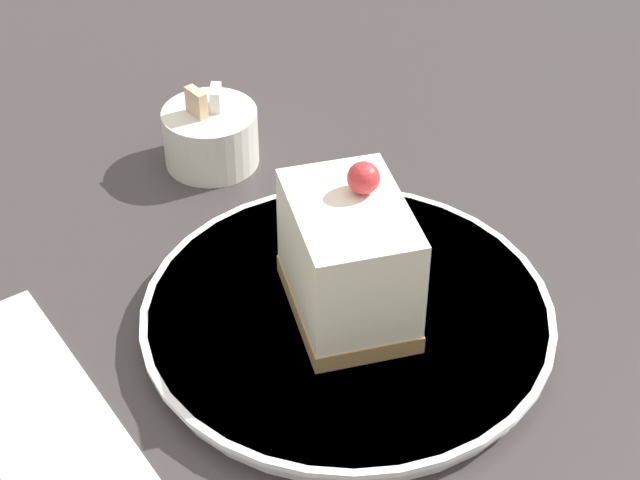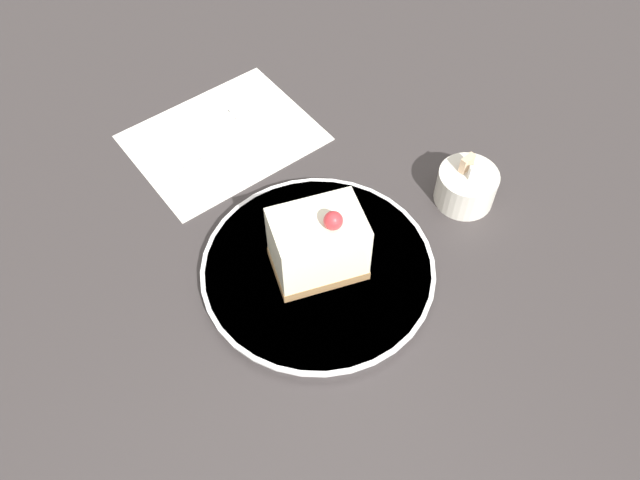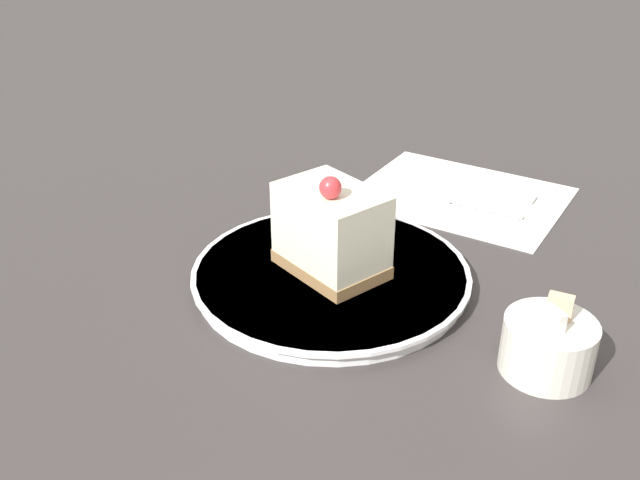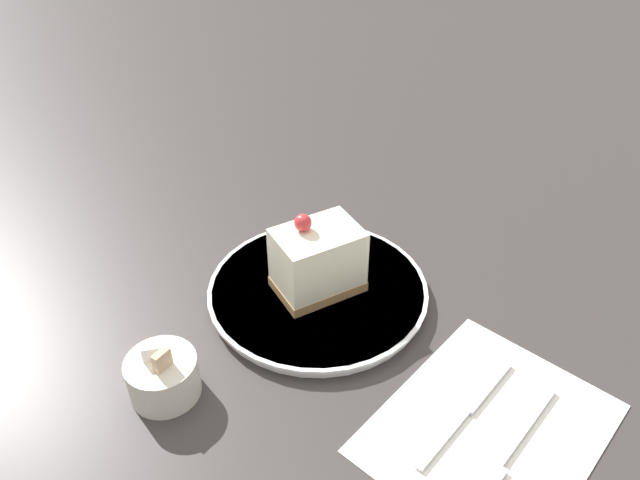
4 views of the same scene
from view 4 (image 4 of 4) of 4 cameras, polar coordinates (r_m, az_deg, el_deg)
ground_plane at (r=0.80m, az=0.42°, el=-4.90°), size 4.00×4.00×0.00m
plate at (r=0.79m, az=-0.15°, el=-4.76°), size 0.28×0.28×0.02m
cake_slice at (r=0.75m, az=-0.22°, el=-1.87°), size 0.08×0.11×0.11m
napkin at (r=0.68m, az=15.20°, el=-16.23°), size 0.24×0.28×0.00m
fork at (r=0.66m, az=16.70°, el=-18.04°), size 0.05×0.17×0.00m
knife at (r=0.69m, az=13.93°, el=-14.09°), size 0.05×0.18×0.00m
sugar_bowl at (r=0.69m, az=-14.16°, el=-11.99°), size 0.08×0.08×0.07m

